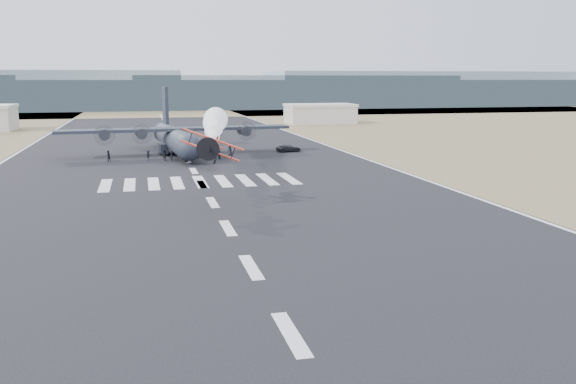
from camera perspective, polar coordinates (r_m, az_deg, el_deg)
name	(u,v)px	position (r m, az deg, el deg)	size (l,w,h in m)	color
ground	(291,334)	(33.10, 0.27, -13.14)	(500.00, 500.00, 0.00)	black
scrub_far	(159,112)	(259.89, -12.02, 7.35)	(500.00, 80.00, 0.00)	olive
runway_markings	(194,171)	(90.72, -8.81, 1.97)	(60.00, 260.00, 0.01)	silver
ridge_seg_c	(3,90)	(295.19, -25.12, 8.60)	(150.00, 50.00, 17.00)	slate
ridge_seg_d	(156,94)	(289.62, -12.25, 8.93)	(150.00, 50.00, 13.00)	slate
ridge_seg_e	(293,91)	(298.38, 0.49, 9.40)	(150.00, 50.00, 15.00)	slate
ridge_seg_f	(417,89)	(320.37, 12.00, 9.43)	(150.00, 50.00, 17.00)	slate
ridge_seg_g	(530,92)	(353.17, 21.67, 8.68)	(150.00, 50.00, 13.00)	slate
hangar_right	(320,113)	(187.46, 3.01, 7.35)	(20.50, 12.50, 5.90)	#ABA598
aerobatic_biplane	(212,147)	(64.77, -7.15, 4.22)	(6.40, 6.06, 3.61)	#BD350C
smoke_trail	(214,122)	(97.91, -6.90, 6.52)	(7.35, 40.86, 4.19)	white
transport_aircraft	(175,137)	(112.09, -10.56, 5.10)	(41.10, 33.78, 11.86)	black
support_vehicle	(289,148)	(113.36, 0.07, 4.11)	(2.13, 4.62, 1.28)	black
crew_a	(172,156)	(102.07, -10.84, 3.29)	(0.57, 0.47, 1.56)	black
crew_b	(165,155)	(103.29, -11.48, 3.39)	(0.84, 0.52, 1.72)	black
crew_c	(148,155)	(103.85, -12.95, 3.36)	(1.09, 0.51, 1.69)	black
crew_d	(191,154)	(103.60, -9.10, 3.51)	(1.04, 0.53, 1.77)	black
crew_e	(230,151)	(108.21, -5.45, 3.89)	(0.87, 0.53, 1.78)	black
crew_f	(219,154)	(103.67, -6.45, 3.52)	(1.46, 0.47, 1.57)	black
crew_g	(210,152)	(107.82, -7.33, 3.78)	(0.59, 0.48, 1.61)	black
crew_h	(108,156)	(103.92, -16.49, 3.25)	(0.90, 0.56, 1.86)	black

